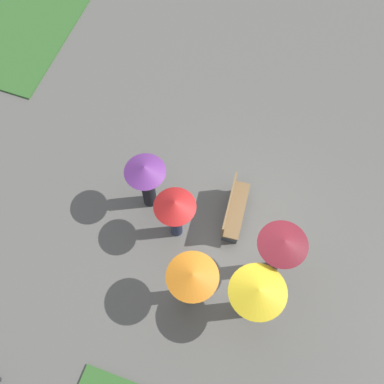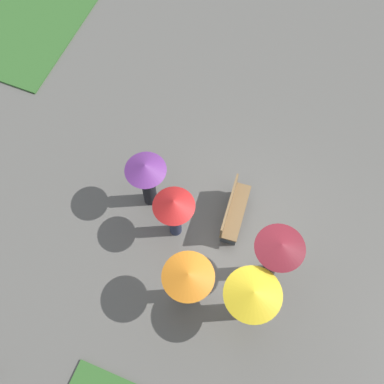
% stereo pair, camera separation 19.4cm
% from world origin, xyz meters
% --- Properties ---
extents(ground_plane, '(90.00, 90.00, 0.00)m').
position_xyz_m(ground_plane, '(0.00, 0.00, 0.00)').
color(ground_plane, '#66635E').
extents(park_bench, '(1.55, 0.56, 0.90)m').
position_xyz_m(park_bench, '(0.59, 0.34, 0.46)').
color(park_bench, brown).
rests_on(park_bench, ground_plane).
extents(crowd_person_yellow, '(1.20, 1.20, 1.80)m').
position_xyz_m(crowd_person_yellow, '(-1.47, -0.73, 1.28)').
color(crowd_person_yellow, slate).
rests_on(crowd_person_yellow, ground_plane).
extents(crowd_person_purple, '(0.95, 0.95, 1.83)m').
position_xyz_m(crowd_person_purple, '(0.29, 2.41, 1.30)').
color(crowd_person_purple, black).
rests_on(crowd_person_purple, ground_plane).
extents(crowd_person_maroon, '(1.06, 1.06, 1.96)m').
position_xyz_m(crowd_person_maroon, '(-0.39, -0.93, 1.46)').
color(crowd_person_maroon, '#47382D').
rests_on(crowd_person_maroon, ground_plane).
extents(crowd_person_red, '(0.95, 0.95, 1.76)m').
position_xyz_m(crowd_person_red, '(-0.25, 1.50, 1.33)').
color(crowd_person_red, '#282D47').
rests_on(crowd_person_red, ground_plane).
extents(crowd_person_orange, '(1.10, 1.10, 1.71)m').
position_xyz_m(crowd_person_orange, '(-1.60, 0.61, 1.29)').
color(crowd_person_orange, black).
rests_on(crowd_person_orange, ground_plane).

